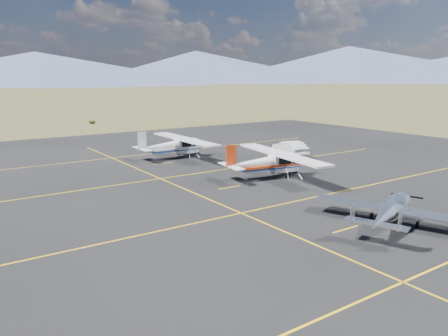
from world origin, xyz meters
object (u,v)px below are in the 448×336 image
object	(u,v)px
aircraft_plain	(175,145)
aircraft_cessna	(270,162)
sedan	(290,148)
aircraft_low_wing	(392,210)

from	to	relation	value
aircraft_plain	aircraft_cessna	bearing A→B (deg)	-78.91
sedan	aircraft_cessna	bearing A→B (deg)	49.85
aircraft_plain	sedan	bearing A→B (deg)	-29.54
aircraft_low_wing	aircraft_cessna	bearing A→B (deg)	59.77
aircraft_low_wing	aircraft_plain	bearing A→B (deg)	69.49
aircraft_low_wing	aircraft_cessna	size ratio (longest dim) A/B	0.80
aircraft_low_wing	aircraft_plain	distance (m)	25.20
aircraft_low_wing	sedan	bearing A→B (deg)	41.35
aircraft_cessna	aircraft_plain	size ratio (longest dim) A/B	1.01
aircraft_cessna	sedan	bearing A→B (deg)	45.83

